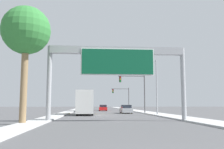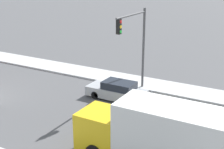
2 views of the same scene
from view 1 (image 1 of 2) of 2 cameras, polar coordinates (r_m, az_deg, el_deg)
The scene contains 11 objects.
sidewalk_right at distance 66.45m, azimuth 4.50°, elevation -8.09°, with size 3.00×120.00×0.15m.
median_strip_left at distance 65.88m, azimuth -8.64°, elevation -8.05°, with size 2.00×120.00×0.15m.
sign_gantry at distance 24.02m, azimuth 1.27°, elevation 2.92°, with size 13.35×0.73×7.14m.
car_near_center at distance 60.40m, azimuth -2.08°, elevation -7.66°, with size 1.86×4.45×1.45m.
car_far_center at distance 44.77m, azimuth 3.22°, elevation -7.95°, with size 1.83×4.77×1.48m.
truck_box_primary at distance 55.43m, azimuth -5.53°, elevation -6.61°, with size 2.42×8.73×3.47m.
truck_box_secondary at distance 38.00m, azimuth -6.11°, elevation -6.46°, with size 2.44×8.55×3.59m.
traffic_light_near_intersection at distance 44.42m, azimuth 5.61°, elevation -2.86°, with size 4.83×0.32×6.88m.
traffic_light_mid_block at distance 64.16m, azimuth 2.53°, elevation -4.69°, with size 4.54×0.32×5.82m.
palm_tree_foreground at distance 22.27m, azimuth -19.05°, elevation 9.21°, with size 4.04×4.04×9.78m.
street_lamp_right at distance 36.71m, azimuth 9.63°, elevation -1.72°, with size 2.64×0.28×8.06m.
Camera 1 is at (-2.27, -5.67, 1.64)m, focal length 40.00 mm.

